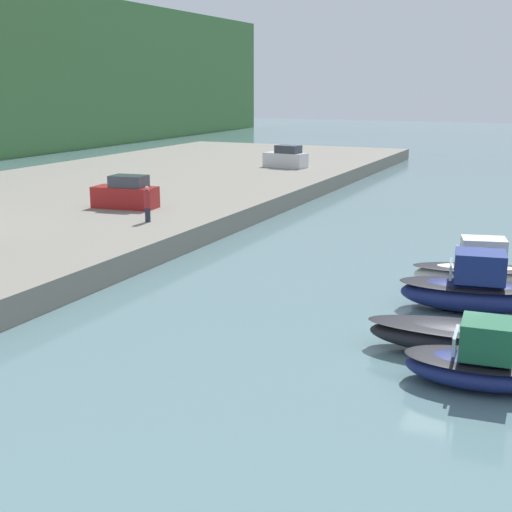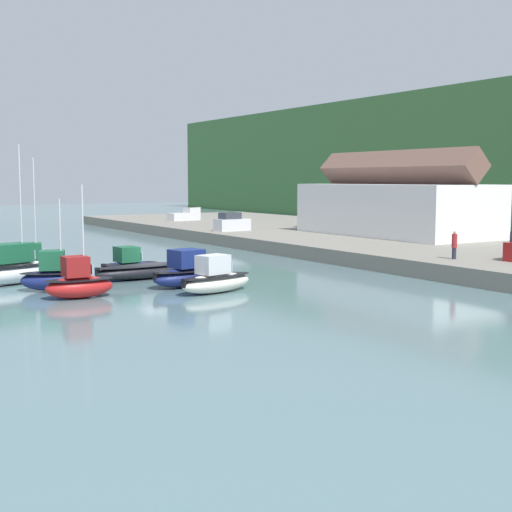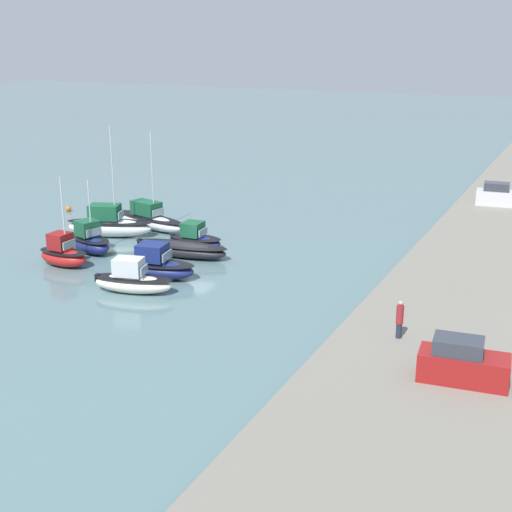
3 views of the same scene
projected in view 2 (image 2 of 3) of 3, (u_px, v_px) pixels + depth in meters
ground_plane at (158, 277)px, 53.33m from camera, size 320.00×320.00×0.00m
quay_promenade at (450, 248)px, 69.39m from camera, size 132.39×29.91×1.28m
harbor_clubhouse at (395, 205)px, 76.86m from camera, size 22.43×10.38×9.13m
moored_boat_0 at (129, 265)px, 54.42m from camera, size 2.59×4.71×2.18m
moored_boat_1 at (145, 270)px, 52.36m from camera, size 2.99×8.17×1.16m
moored_boat_2 at (189, 273)px, 48.50m from camera, size 3.30×6.17×2.56m
moored_boat_3 at (216, 279)px, 45.84m from camera, size 3.17×5.94×2.46m
moored_boat_4 at (27, 264)px, 53.71m from camera, size 3.91×8.36×8.89m
moored_boat_5 at (15, 269)px, 49.69m from camera, size 4.65×7.92×9.68m
moored_boat_6 at (56, 276)px, 46.60m from camera, size 3.55×5.08×6.04m
moored_boat_7 at (79, 283)px, 43.70m from camera, size 2.18×4.32×6.96m
parked_car_1 at (232, 223)px, 83.27m from camera, size 2.23×4.37×2.16m
pickup_truck_0 at (186, 215)px, 104.86m from camera, size 2.60×4.95×1.90m
person_on_quay at (454, 245)px, 53.73m from camera, size 0.40×0.40×2.14m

